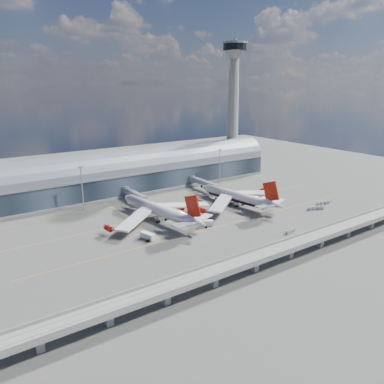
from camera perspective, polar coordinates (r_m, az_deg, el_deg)
ground at (r=200.89m, az=2.80°, el=-4.27°), size 500.00×500.00×0.00m
taxi_lines at (r=217.82m, az=-0.72°, el=-2.60°), size 200.00×80.12×0.01m
terminal at (r=261.27m, az=-7.58°, el=3.04°), size 200.00×30.00×28.00m
control_tower at (r=306.84m, az=6.28°, el=12.64°), size 19.00×19.00×103.00m
guideway at (r=161.99m, az=14.79°, el=-7.99°), size 220.00×8.50×7.20m
floodlight_mast_left at (r=221.63m, az=-16.41°, el=0.74°), size 3.00×0.70×25.70m
floodlight_mast_right at (r=268.40m, az=4.24°, el=3.99°), size 3.00×0.70×25.70m
airliner_left at (r=198.30m, az=-4.83°, el=-2.80°), size 63.50×66.83×20.40m
airliner_right at (r=224.60m, az=7.01°, el=-0.75°), size 59.85×62.61×19.90m
jet_bridge_left at (r=233.00m, az=-8.95°, el=-0.20°), size 4.40×28.00×7.25m
jet_bridge_right at (r=256.79m, az=1.61°, el=1.53°), size 4.40×32.00×7.25m
service_truck_0 at (r=177.02m, az=-6.78°, el=-6.69°), size 4.60×8.30×3.27m
service_truck_1 at (r=191.76m, az=2.38°, el=-4.78°), size 5.84×5.04×3.12m
service_truck_2 at (r=230.53m, az=10.64°, el=-1.36°), size 9.35×6.19×3.30m
service_truck_3 at (r=239.68m, az=11.47°, el=-0.83°), size 2.63×5.53×2.59m
service_truck_4 at (r=219.21m, az=4.40°, el=-2.14°), size 2.79×4.97×2.76m
service_truck_5 at (r=234.72m, az=5.27°, el=-0.87°), size 6.29×6.00×3.04m
cargo_train_0 at (r=190.26m, az=14.80°, el=-5.74°), size 7.36×3.10×1.61m
cargo_train_1 at (r=228.22m, az=18.38°, el=-2.31°), size 10.87×5.65×1.83m
cargo_train_2 at (r=239.38m, az=19.41°, el=-1.57°), size 10.82×3.26×1.78m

